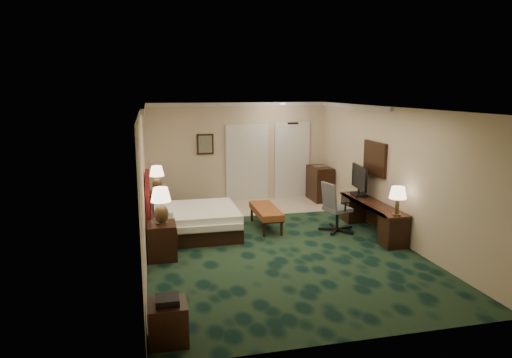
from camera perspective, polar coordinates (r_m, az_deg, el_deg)
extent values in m
cube|color=black|center=(9.30, 2.25, -7.99)|extent=(5.00, 7.50, 0.00)
cube|color=white|center=(8.79, 2.38, 8.87)|extent=(5.00, 7.50, 0.00)
cube|color=beige|center=(12.55, -2.28, 3.37)|extent=(5.00, 0.00, 2.70)
cube|color=beige|center=(5.54, 12.83, -7.02)|extent=(5.00, 0.00, 2.70)
cube|color=beige|center=(8.63, -13.89, -0.53)|extent=(0.00, 7.50, 2.70)
cube|color=beige|center=(9.91, 16.39, 0.82)|extent=(0.00, 7.50, 2.70)
cube|color=beige|center=(12.21, 2.69, -3.29)|extent=(3.20, 1.70, 0.01)
cube|color=silver|center=(12.95, 4.51, 2.25)|extent=(1.02, 0.06, 2.18)
cube|color=#BAB9B8|center=(12.61, -1.12, 2.04)|extent=(1.20, 0.06, 2.10)
cube|color=#425C54|center=(12.34, -6.37, 4.35)|extent=(0.45, 0.06, 0.55)
cube|color=white|center=(10.37, 14.63, 2.48)|extent=(0.05, 0.95, 0.75)
cube|color=white|center=(9.82, -7.68, -5.29)|extent=(1.81, 1.67, 0.57)
cube|color=black|center=(8.59, -11.69, -7.57)|extent=(0.52, 0.60, 0.65)
cube|color=black|center=(11.25, -12.20, -3.19)|extent=(0.49, 0.57, 0.62)
cube|color=brown|center=(10.20, 1.24, -4.87)|extent=(0.49, 1.39, 0.47)
cube|color=black|center=(5.93, -10.92, -17.18)|extent=(0.47, 0.47, 0.51)
cube|color=black|center=(10.16, 14.25, -4.71)|extent=(0.50, 2.30, 0.66)
cube|color=black|center=(10.61, 12.78, -0.20)|extent=(0.18, 0.90, 0.70)
cube|color=black|center=(12.79, 7.96, -0.57)|extent=(0.50, 0.90, 0.95)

